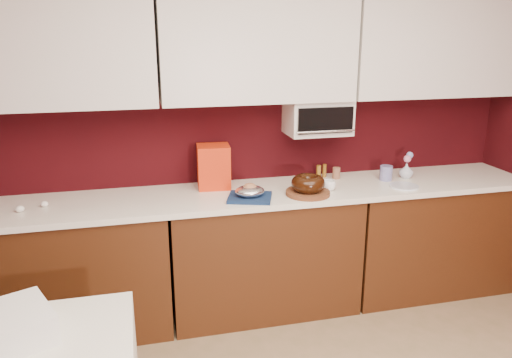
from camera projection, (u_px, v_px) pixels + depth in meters
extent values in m
cube|color=#33070A|center=(252.00, 133.00, 3.65)|extent=(4.00, 0.02, 2.50)
cube|color=#45210D|center=(67.00, 273.00, 3.29)|extent=(1.31, 0.58, 0.86)
cube|color=#45210D|center=(262.00, 253.00, 3.60)|extent=(1.31, 0.58, 0.86)
cube|color=#45210D|center=(427.00, 235.00, 3.90)|extent=(1.31, 0.58, 0.86)
cube|color=white|center=(263.00, 194.00, 3.47)|extent=(4.00, 0.62, 0.04)
cube|color=white|center=(45.00, 51.00, 3.02)|extent=(1.31, 0.33, 0.70)
cube|color=white|center=(258.00, 49.00, 3.33)|extent=(1.31, 0.33, 0.70)
cube|color=white|center=(435.00, 48.00, 3.64)|extent=(1.31, 0.33, 0.70)
cube|color=white|center=(318.00, 117.00, 3.59)|extent=(0.45, 0.30, 0.25)
cube|color=black|center=(326.00, 120.00, 3.44)|extent=(0.40, 0.02, 0.18)
cylinder|color=silver|center=(326.00, 131.00, 3.44)|extent=(0.42, 0.02, 0.02)
cylinder|color=brown|center=(308.00, 193.00, 3.38)|extent=(0.31, 0.31, 0.03)
torus|color=black|center=(308.00, 183.00, 3.36)|extent=(0.23, 0.23, 0.09)
cube|color=navy|center=(250.00, 197.00, 3.29)|extent=(0.34, 0.31, 0.02)
ellipsoid|color=white|center=(250.00, 191.00, 3.28)|extent=(0.24, 0.22, 0.07)
ellipsoid|color=#AE734F|center=(250.00, 187.00, 3.27)|extent=(0.11, 0.10, 0.06)
cube|color=red|center=(214.00, 167.00, 3.50)|extent=(0.24, 0.22, 0.30)
cylinder|color=black|center=(307.00, 181.00, 3.63)|extent=(0.21, 0.21, 0.03)
imported|color=white|center=(329.00, 184.00, 3.46)|extent=(0.11, 0.11, 0.09)
cylinder|color=navy|center=(386.00, 173.00, 3.70)|extent=(0.10, 0.10, 0.11)
imported|color=silver|center=(406.00, 170.00, 3.76)|extent=(0.10, 0.10, 0.12)
sphere|color=pink|center=(407.00, 159.00, 3.73)|extent=(0.06, 0.06, 0.06)
sphere|color=#889ADA|center=(410.00, 155.00, 3.75)|extent=(0.05, 0.05, 0.05)
cylinder|color=white|center=(404.00, 186.00, 3.55)|extent=(0.25, 0.25, 0.01)
cylinder|color=#94641B|center=(319.00, 172.00, 3.75)|extent=(0.04, 0.04, 0.10)
cylinder|color=brown|center=(336.00, 173.00, 3.74)|extent=(0.07, 0.07, 0.09)
ellipsoid|color=white|center=(20.00, 209.00, 3.05)|extent=(0.06, 0.05, 0.04)
ellipsoid|color=white|center=(44.00, 204.00, 3.15)|extent=(0.06, 0.05, 0.04)
cube|color=white|center=(1.00, 329.00, 2.00)|extent=(0.47, 0.43, 0.13)
cylinder|color=brown|center=(324.00, 171.00, 3.78)|extent=(0.04, 0.04, 0.10)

